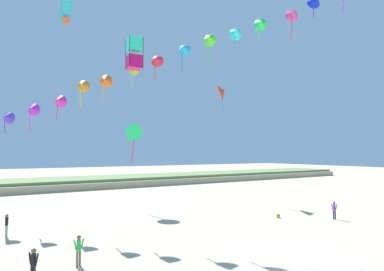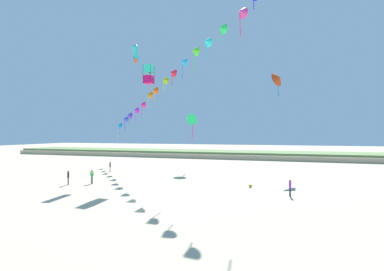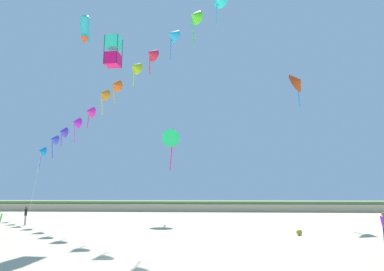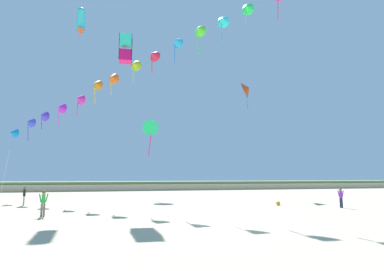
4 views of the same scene
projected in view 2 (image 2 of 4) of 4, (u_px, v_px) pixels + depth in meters
name	position (u px, v px, depth m)	size (l,w,h in m)	color
ground_plane	(157.00, 202.00, 21.82)	(240.00, 240.00, 0.00)	#C1B28E
dune_ridge	(229.00, 154.00, 64.13)	(120.00, 12.73, 1.55)	tan
person_near_left	(110.00, 166.00, 38.80)	(0.25, 0.53, 1.54)	gray
person_near_right	(290.00, 187.00, 23.65)	(0.22, 0.54, 1.55)	#282D4C
person_mid_center	(68.00, 177.00, 29.10)	(0.44, 0.47, 1.62)	black
person_far_left	(92.00, 176.00, 29.76)	(0.56, 0.22, 1.59)	#726656
kite_banner_string	(178.00, 68.00, 33.28)	(32.77, 23.39, 21.85)	#1183D5
large_kite_low_lead	(135.00, 53.00, 38.80)	(1.03, 1.78, 2.95)	#2BB8CC
large_kite_mid_trail	(149.00, 74.00, 33.29)	(1.17, 1.17, 2.39)	#D30F63
large_kite_high_solo	(278.00, 79.00, 38.93)	(2.54, 2.69, 4.01)	#C23E13
large_kite_outer_drift	(193.00, 119.00, 41.15)	(1.96, 1.26, 4.24)	#1CE072
beach_ball	(250.00, 186.00, 27.65)	(0.36, 0.36, 0.36)	orange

